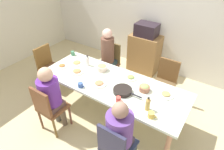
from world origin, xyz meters
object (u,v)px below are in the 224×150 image
Objects in this scene: chair_3 at (48,107)px; plate_4 at (131,77)px; cup_0 at (118,100)px; cup_2 at (151,115)px; bowl_0 at (144,88)px; cup_1 at (81,85)px; chair_2 at (165,80)px; plate_2 at (62,66)px; chair_0 at (110,61)px; chair_4 at (116,146)px; side_cabinet at (144,53)px; serving_pan at (123,91)px; dining_table at (112,86)px; microwave at (147,30)px; bowl_1 at (102,67)px; plate_0 at (166,94)px; person_4 at (120,131)px; chair_1 at (48,65)px; plate_1 at (99,83)px; bottle_0 at (148,104)px; cup_3 at (73,53)px; bottle_1 at (88,61)px; person_3 at (50,94)px; plate_3 at (77,71)px; plate_5 at (77,63)px; person_0 at (107,53)px.

plate_4 is at bearing 53.94° from chair_3.
cup_2 is at bearing -0.74° from cup_0.
bowl_0 is 1.39× the size of cup_1.
chair_2 is 1.94m from plate_2.
chair_4 is at bearing -53.63° from chair_0.
plate_2 is 2.00m from side_cabinet.
chair_3 is at bearing -140.77° from serving_pan.
microwave is at bearing 97.01° from dining_table.
bowl_1 is (0.27, 1.06, 0.27)m from chair_3.
plate_0 is at bearing 77.72° from chair_4.
chair_3 reaches higher than plate_4.
chair_3 is at bearing -90.00° from chair_0.
microwave reaches higher than plate_0.
cup_1 is 0.13× the size of side_cabinet.
person_4 reaches higher than plate_0.
serving_pan is at bearing -74.98° from microwave.
plate_1 is (1.48, -0.15, 0.23)m from chair_1.
person_4 is at bearing -55.67° from cup_0.
plate_0 is at bearing 25.28° from cup_1.
bottle_0 is at bearing -103.56° from plate_0.
cup_1 is (-0.69, -0.04, -0.01)m from cup_0.
chair_0 is at bearing 147.40° from bowl_0.
cup_3 is 0.52m from bottle_1.
bottle_1 is (-1.21, 0.09, 0.04)m from bowl_0.
person_3 reaches higher than chair_0.
chair_0 is 1.07m from microwave.
plate_3 is at bearing -93.95° from chair_0.
cup_3 is at bearing 117.18° from person_3.
plate_1 is at bearing -2.85° from plate_2.
plate_0 is (0.85, 0.19, 0.08)m from dining_table.
plate_2 is 0.42× the size of microwave.
person_3 is 0.47m from cup_1.
chair_4 is 4.18× the size of bottle_0.
microwave reaches higher than plate_4.
plate_5 is 0.53× the size of microwave.
serving_pan is (0.90, -0.87, 0.01)m from person_0.
chair_4 is at bearing -25.81° from cup_1.
bottle_0 reaches higher than plate_4.
person_0 reaches higher than chair_3.
side_cabinet is at bearing 0.00° from microwave.
chair_1 is 2.39m from person_4.
cup_3 is at bearing 145.49° from plate_5.
serving_pan reaches higher than plate_2.
chair_4 reaches higher than plate_2.
chair_2 is at bearing 20.62° from chair_1.
bowl_0 is 0.82× the size of bottle_1.
cup_1 is at bearing -60.08° from bottle_1.
plate_5 is 0.35m from cup_3.
microwave is (0.42, 0.93, 0.30)m from person_0.
plate_1 is 0.73m from bowl_0.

